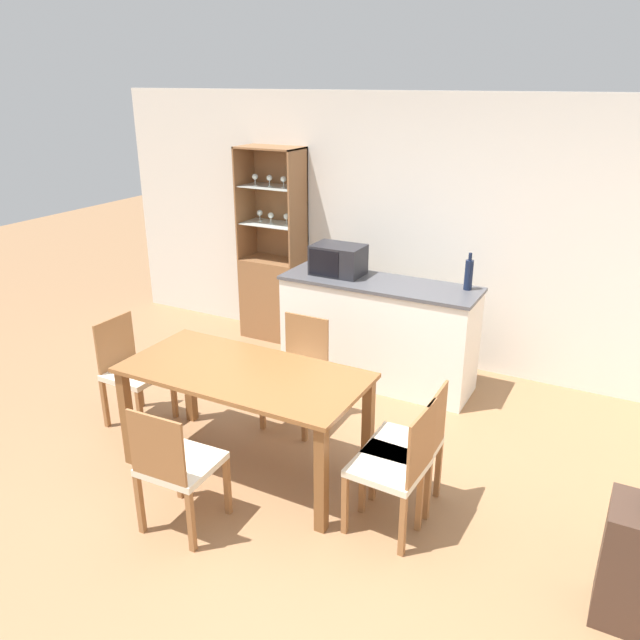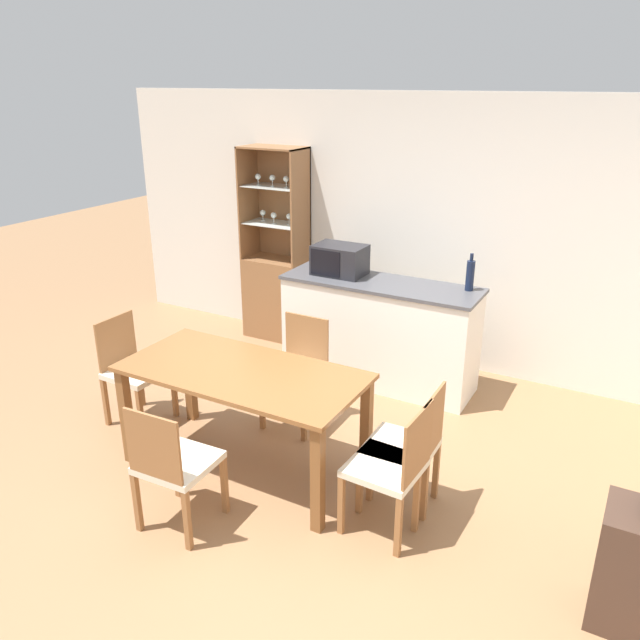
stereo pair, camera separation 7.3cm
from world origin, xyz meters
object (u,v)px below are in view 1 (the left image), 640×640
object	(u,v)px
dining_chair_side_right_near	(395,467)
dining_chair_side_left_far	(133,371)
dining_chair_side_right_far	(409,447)
microwave	(338,260)
wine_bottle	(469,274)
dining_chair_head_near	(177,466)
dining_table	(244,385)
display_cabinet	(274,283)
dining_chair_head_far	(297,372)

from	to	relation	value
dining_chair_side_right_near	dining_chair_side_left_far	size ratio (longest dim) A/B	1.00
dining_chair_side_right_far	microwave	bearing A→B (deg)	38.29
wine_bottle	dining_chair_head_near	bearing A→B (deg)	-111.15
dining_table	dining_chair_side_left_far	world-z (taller)	dining_chair_side_left_far
dining_chair_side_left_far	dining_table	bearing A→B (deg)	84.99
dining_chair_side_right_near	dining_chair_side_left_far	distance (m)	2.37
dining_chair_side_right_near	microwave	bearing A→B (deg)	37.99
dining_chair_side_right_near	dining_chair_side_left_far	world-z (taller)	same
dining_chair_head_near	dining_chair_side_left_far	size ratio (longest dim) A/B	1.00
microwave	dining_chair_side_right_near	bearing A→B (deg)	-54.83
dining_table	dining_chair_side_left_far	distance (m)	1.20
dining_chair_side_left_far	wine_bottle	world-z (taller)	wine_bottle
display_cabinet	dining_chair_side_right_far	size ratio (longest dim) A/B	2.30
display_cabinet	dining_chair_head_far	xyz separation A→B (m)	(1.15, -1.49, -0.15)
dining_chair_side_right_far	dining_chair_side_left_far	distance (m)	2.36
dining_chair_side_right_near	wine_bottle	world-z (taller)	wine_bottle
dining_chair_side_left_far	dining_chair_side_right_far	bearing A→B (deg)	90.98
microwave	dining_table	bearing A→B (deg)	-84.86
dining_table	wine_bottle	world-z (taller)	wine_bottle
dining_chair_head_near	microwave	world-z (taller)	microwave
dining_chair_side_right_far	dining_chair_head_far	world-z (taller)	same
dining_chair_side_right_near	microwave	size ratio (longest dim) A/B	1.89
dining_chair_head_near	wine_bottle	bearing A→B (deg)	66.46
dining_chair_head_far	wine_bottle	xyz separation A→B (m)	(1.02, 1.15, 0.65)
dining_table	dining_chair_head_near	distance (m)	0.77
dining_table	microwave	world-z (taller)	microwave
dining_chair_head_near	dining_chair_side_left_far	world-z (taller)	same
display_cabinet	dining_table	bearing A→B (deg)	-62.78
dining_chair_side_right_near	display_cabinet	bearing A→B (deg)	47.49
dining_chair_side_right_far	dining_chair_head_near	distance (m)	1.46
dining_chair_head_far	microwave	size ratio (longest dim) A/B	1.89
display_cabinet	dining_chair_side_right_near	size ratio (longest dim) A/B	2.30
dining_chair_side_left_far	wine_bottle	size ratio (longest dim) A/B	2.72
dining_table	microwave	distance (m)	1.84
dining_chair_head_near	wine_bottle	world-z (taller)	wine_bottle
dining_table	dining_chair_head_near	size ratio (longest dim) A/B	1.94
dining_chair_side_left_far	microwave	world-z (taller)	microwave
dining_chair_head_near	dining_chair_side_left_far	bearing A→B (deg)	141.51
display_cabinet	dining_chair_side_right_far	world-z (taller)	display_cabinet
dining_chair_side_right_far	microwave	size ratio (longest dim) A/B	1.89
microwave	wine_bottle	world-z (taller)	wine_bottle
dining_chair_head_far	display_cabinet	bearing A→B (deg)	-52.91
dining_chair_head_far	dining_chair_side_right_far	bearing A→B (deg)	152.04
dining_chair_side_right_near	dining_chair_side_left_far	xyz separation A→B (m)	(-2.36, 0.25, 0.00)
dining_chair_side_left_far	microwave	size ratio (longest dim) A/B	1.89
dining_chair_head_near	dining_chair_side_right_near	world-z (taller)	same
dining_table	dining_chair_head_far	bearing A→B (deg)	90.03
dining_table	dining_chair_side_right_near	bearing A→B (deg)	-6.06
dining_chair_head_far	dining_chair_side_left_far	xyz separation A→B (m)	(-1.18, -0.61, 0.00)
dining_chair_head_far	dining_chair_head_near	world-z (taller)	same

